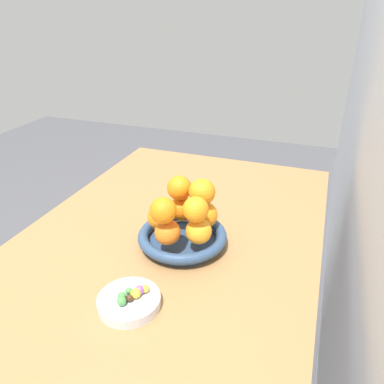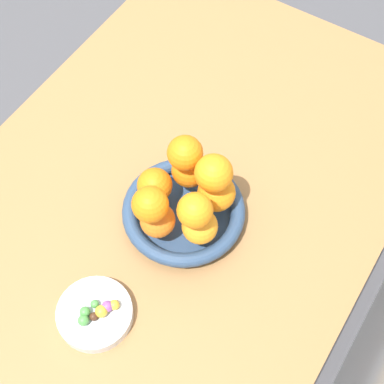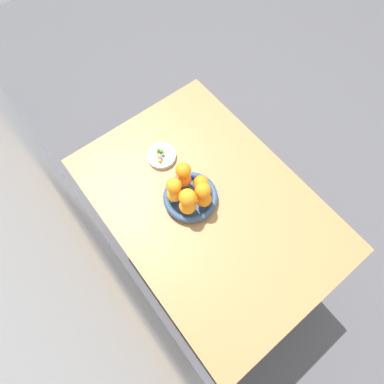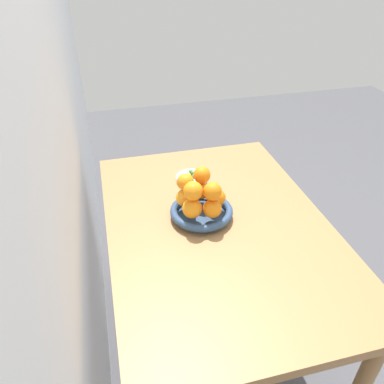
{
  "view_description": "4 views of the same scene",
  "coord_description": "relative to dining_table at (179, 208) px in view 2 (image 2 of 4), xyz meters",
  "views": [
    {
      "loc": [
        0.78,
        0.33,
        1.28
      ],
      "look_at": [
        0.03,
        0.06,
        0.88
      ],
      "focal_mm": 35.0,
      "sensor_mm": 36.0,
      "label": 1
    },
    {
      "loc": [
        0.48,
        0.33,
        1.69
      ],
      "look_at": [
        0.04,
        0.05,
        0.81
      ],
      "focal_mm": 55.0,
      "sensor_mm": 36.0,
      "label": 2
    },
    {
      "loc": [
        -0.32,
        0.33,
        1.88
      ],
      "look_at": [
        0.05,
        0.04,
        0.81
      ],
      "focal_mm": 28.0,
      "sensor_mm": 36.0,
      "label": 3
    },
    {
      "loc": [
        -0.95,
        0.33,
        1.57
      ],
      "look_at": [
        0.06,
        0.08,
        0.85
      ],
      "focal_mm": 35.0,
      "sensor_mm": 36.0,
      "label": 4
    }
  ],
  "objects": [
    {
      "name": "candy_ball_7",
      "position": [
        0.3,
        0.01,
        0.12
      ],
      "size": [
        0.02,
        0.02,
        0.02
      ],
      "primitive_type": "sphere",
      "color": "#4C9947",
      "rests_on": "candy_dish"
    },
    {
      "name": "candy_ball_5",
      "position": [
        0.27,
        0.04,
        0.12
      ],
      "size": [
        0.02,
        0.02,
        0.02
      ],
      "primitive_type": "sphere",
      "color": "#8C4C99",
      "rests_on": "candy_dish"
    },
    {
      "name": "candy_ball_2",
      "position": [
        0.29,
        0.04,
        0.12
      ],
      "size": [
        0.02,
        0.02,
        0.02
      ],
      "primitive_type": "sphere",
      "color": "gold",
      "rests_on": "candy_dish"
    },
    {
      "name": "orange_4",
      "position": [
        0.09,
        0.1,
        0.16
      ],
      "size": [
        0.06,
        0.06,
        0.06
      ],
      "primitive_type": "sphere",
      "color": "orange",
      "rests_on": "fruit_bowl"
    },
    {
      "name": "orange_3",
      "position": [
        0.11,
        0.03,
        0.16
      ],
      "size": [
        0.06,
        0.06,
        0.06
      ],
      "primitive_type": "sphere",
      "color": "orange",
      "rests_on": "fruit_bowl"
    },
    {
      "name": "dining_table",
      "position": [
        0.0,
        0.0,
        0.0
      ],
      "size": [
        1.1,
        0.76,
        0.74
      ],
      "color": "#9E7042",
      "rests_on": "ground_plane"
    },
    {
      "name": "candy_ball_4",
      "position": [
        0.26,
        0.05,
        0.12
      ],
      "size": [
        0.02,
        0.02,
        0.02
      ],
      "primitive_type": "sphere",
      "color": "gold",
      "rests_on": "candy_dish"
    },
    {
      "name": "orange_0",
      "position": [
        0.02,
        0.09,
        0.16
      ],
      "size": [
        0.07,
        0.07,
        0.07
      ],
      "primitive_type": "sphere",
      "color": "orange",
      "rests_on": "fruit_bowl"
    },
    {
      "name": "orange_5",
      "position": [
        0.12,
        0.03,
        0.22
      ],
      "size": [
        0.06,
        0.06,
        0.06
      ],
      "primitive_type": "sphere",
      "color": "orange",
      "rests_on": "orange_3"
    },
    {
      "name": "candy_ball_1",
      "position": [
        0.28,
        0.02,
        0.12
      ],
      "size": [
        0.01,
        0.01,
        0.01
      ],
      "primitive_type": "sphere",
      "color": "#4C9947",
      "rests_on": "candy_dish"
    },
    {
      "name": "candy_dish",
      "position": [
        0.29,
        0.02,
        0.1
      ],
      "size": [
        0.13,
        0.13,
        0.02
      ],
      "primitive_type": "cylinder",
      "color": "silver",
      "rests_on": "dining_table"
    },
    {
      "name": "orange_7",
      "position": [
        0.09,
        0.09,
        0.22
      ],
      "size": [
        0.06,
        0.06,
        0.06
      ],
      "primitive_type": "sphere",
      "color": "orange",
      "rests_on": "orange_4"
    },
    {
      "name": "candy_ball_0",
      "position": [
        0.3,
        0.03,
        0.12
      ],
      "size": [
        0.01,
        0.01,
        0.01
      ],
      "primitive_type": "sphere",
      "color": "#472819",
      "rests_on": "candy_dish"
    },
    {
      "name": "orange_8",
      "position": [
        0.01,
        0.02,
        0.22
      ],
      "size": [
        0.06,
        0.06,
        0.06
      ],
      "primitive_type": "sphere",
      "color": "orange",
      "rests_on": "orange_1"
    },
    {
      "name": "fruit_bowl",
      "position": [
        0.05,
        0.05,
        0.11
      ],
      "size": [
        0.22,
        0.22,
        0.04
      ],
      "color": "navy",
      "rests_on": "dining_table"
    },
    {
      "name": "candy_ball_3",
      "position": [
        0.31,
        0.02,
        0.12
      ],
      "size": [
        0.02,
        0.02,
        0.02
      ],
      "primitive_type": "sphere",
      "color": "#4C9947",
      "rests_on": "candy_dish"
    },
    {
      "name": "orange_6",
      "position": [
        0.02,
        0.09,
        0.23
      ],
      "size": [
        0.06,
        0.06,
        0.06
      ],
      "primitive_type": "sphere",
      "color": "orange",
      "rests_on": "orange_0"
    },
    {
      "name": "ground_plane",
      "position": [
        0.0,
        0.0,
        -0.65
      ],
      "size": [
        6.0,
        6.0,
        0.0
      ],
      "primitive_type": "plane",
      "color": "#4C4C51"
    },
    {
      "name": "candy_ball_6",
      "position": [
        0.27,
        0.04,
        0.12
      ],
      "size": [
        0.02,
        0.02,
        0.02
      ],
      "primitive_type": "sphere",
      "color": "gold",
      "rests_on": "candy_dish"
    },
    {
      "name": "orange_2",
      "position": [
        0.06,
        -0.01,
        0.16
      ],
      "size": [
        0.06,
        0.06,
        0.06
      ],
      "primitive_type": "sphere",
      "color": "orange",
      "rests_on": "fruit_bowl"
    },
    {
      "name": "orange_1",
      "position": [
        0.0,
        0.02,
        0.16
      ],
      "size": [
        0.06,
        0.06,
        0.06
      ],
      "primitive_type": "sphere",
      "color": "orange",
      "rests_on": "fruit_bowl"
    }
  ]
}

